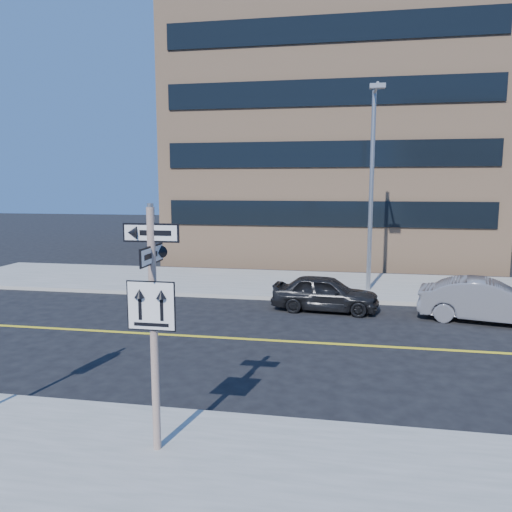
% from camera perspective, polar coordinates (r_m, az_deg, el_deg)
% --- Properties ---
extents(ground, '(120.00, 120.00, 0.00)m').
position_cam_1_polar(ground, '(11.22, -6.38, -15.49)').
color(ground, black).
rests_on(ground, ground).
extents(sign_pole, '(0.92, 0.92, 4.06)m').
position_cam_1_polar(sign_pole, '(8.17, -11.68, -6.60)').
color(sign_pole, beige).
rests_on(sign_pole, near_sidewalk).
extents(parked_car_a, '(1.83, 3.89, 1.29)m').
position_cam_1_polar(parked_car_a, '(18.05, 7.91, -4.20)').
color(parked_car_a, black).
rests_on(parked_car_a, ground).
extents(parked_car_b, '(2.37, 4.49, 1.41)m').
position_cam_1_polar(parked_car_b, '(18.08, 24.88, -4.68)').
color(parked_car_b, slate).
rests_on(parked_car_b, ground).
extents(streetlight_a, '(0.55, 2.25, 8.00)m').
position_cam_1_polar(streetlight_a, '(20.62, 13.12, 8.71)').
color(streetlight_a, gray).
rests_on(streetlight_a, far_sidewalk).
extents(building_brick, '(18.00, 18.00, 18.00)m').
position_cam_1_polar(building_brick, '(35.14, 8.76, 15.48)').
color(building_brick, tan).
rests_on(building_brick, ground).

